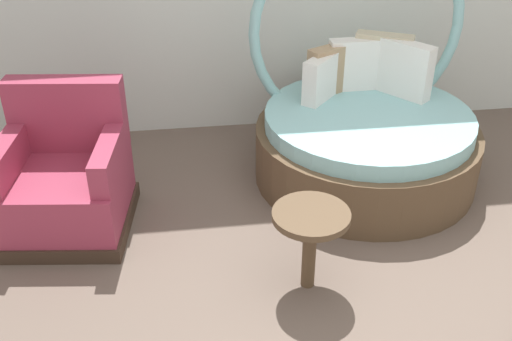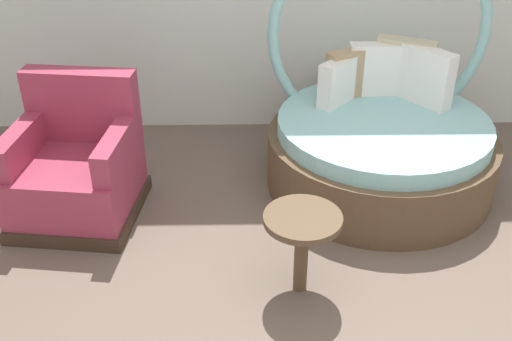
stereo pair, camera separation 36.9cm
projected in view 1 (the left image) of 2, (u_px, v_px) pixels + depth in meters
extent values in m
cube|color=#66564C|center=(391.00, 325.00, 3.38)|extent=(8.00, 8.00, 0.02)
cylinder|color=brown|center=(365.00, 153.00, 4.58)|extent=(1.64, 1.64, 0.42)
cylinder|color=#8CC6CC|center=(368.00, 120.00, 4.44)|extent=(1.51, 1.51, 0.12)
torus|color=#8CC6CC|center=(358.00, 30.00, 4.54)|extent=(1.64, 0.08, 1.64)
cube|color=white|center=(405.00, 69.00, 4.56)|extent=(0.36, 0.40, 0.42)
cube|color=#BCB293|center=(382.00, 61.00, 4.68)|extent=(0.44, 0.30, 0.43)
cube|color=white|center=(354.00, 64.00, 4.68)|extent=(0.40, 0.13, 0.39)
cube|color=tan|center=(330.00, 70.00, 4.62)|extent=(0.38, 0.28, 0.37)
cube|color=white|center=(320.00, 79.00, 4.52)|extent=(0.31, 0.33, 0.33)
cube|color=#38281E|center=(71.00, 220.00, 4.11)|extent=(0.89, 0.89, 0.10)
cube|color=#99334C|center=(66.00, 193.00, 3.99)|extent=(0.85, 0.85, 0.34)
cube|color=#99334C|center=(67.00, 114.00, 4.04)|extent=(0.77, 0.25, 0.50)
cube|color=#99334C|center=(8.00, 156.00, 3.85)|extent=(0.20, 0.69, 0.22)
cube|color=#99334C|center=(110.00, 156.00, 3.85)|extent=(0.20, 0.69, 0.22)
cylinder|color=brown|center=(309.00, 252.00, 3.52)|extent=(0.08, 0.08, 0.48)
cylinder|color=brown|center=(311.00, 216.00, 3.39)|extent=(0.44, 0.44, 0.04)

